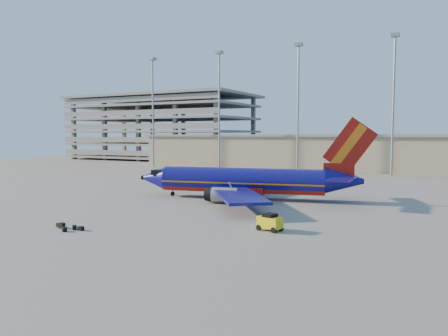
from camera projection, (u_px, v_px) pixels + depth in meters
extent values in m
plane|color=slate|center=(221.00, 201.00, 55.53)|extent=(220.00, 220.00, 0.00)
cube|color=gray|center=(375.00, 154.00, 101.81)|extent=(120.00, 15.00, 8.00)
cube|color=slate|center=(376.00, 136.00, 101.49)|extent=(122.00, 16.00, 0.60)
cube|color=slate|center=(163.00, 156.00, 149.50)|extent=(60.00, 30.00, 0.70)
cube|color=slate|center=(163.00, 144.00, 149.18)|extent=(60.00, 30.00, 0.70)
cube|color=slate|center=(163.00, 132.00, 148.86)|extent=(60.00, 30.00, 0.70)
cube|color=slate|center=(163.00, 119.00, 148.53)|extent=(60.00, 30.00, 0.70)
cube|color=slate|center=(162.00, 107.00, 148.21)|extent=(60.00, 30.00, 0.70)
cube|color=slate|center=(162.00, 97.00, 147.96)|extent=(62.00, 32.00, 0.80)
cube|color=slate|center=(183.00, 129.00, 160.25)|extent=(1.20, 1.20, 21.00)
cylinder|color=gray|center=(153.00, 114.00, 115.91)|extent=(0.44, 0.44, 28.00)
cube|color=gray|center=(152.00, 59.00, 114.80)|extent=(1.60, 1.60, 0.70)
cylinder|color=gray|center=(219.00, 112.00, 106.65)|extent=(0.44, 0.44, 28.00)
cube|color=gray|center=(219.00, 52.00, 105.55)|extent=(1.60, 1.60, 0.70)
cylinder|color=gray|center=(298.00, 110.00, 97.39)|extent=(0.44, 0.44, 28.00)
cube|color=gray|center=(299.00, 44.00, 96.29)|extent=(1.60, 1.60, 0.70)
cylinder|color=gray|center=(393.00, 107.00, 88.13)|extent=(0.44, 0.44, 28.00)
cube|color=gray|center=(395.00, 35.00, 87.03)|extent=(1.60, 1.60, 0.70)
cylinder|color=navy|center=(242.00, 180.00, 57.68)|extent=(21.72, 7.87, 3.32)
cube|color=maroon|center=(242.00, 187.00, 57.74)|extent=(21.58, 7.25, 1.16)
cube|color=orange|center=(242.00, 182.00, 57.69)|extent=(21.72, 7.90, 0.20)
cone|color=navy|center=(154.00, 178.00, 60.99)|extent=(4.39, 4.05, 3.32)
cube|color=black|center=(162.00, 172.00, 60.62)|extent=(2.60, 2.74, 0.72)
cone|color=navy|center=(345.00, 181.00, 54.22)|extent=(5.26, 4.24, 3.32)
cube|color=maroon|center=(339.00, 171.00, 54.32)|extent=(3.78, 1.29, 1.97)
cube|color=maroon|center=(350.00, 146.00, 53.75)|extent=(6.49, 1.70, 7.15)
cube|color=orange|center=(348.00, 146.00, 53.79)|extent=(4.35, 1.31, 5.61)
cube|color=navy|center=(342.00, 175.00, 57.21)|extent=(4.82, 6.33, 0.20)
cube|color=navy|center=(342.00, 179.00, 51.35)|extent=(2.73, 5.75, 0.20)
cube|color=navy|center=(263.00, 181.00, 64.97)|extent=(7.18, 14.51, 0.31)
cube|color=navy|center=(238.00, 195.00, 49.80)|extent=(11.85, 13.84, 0.31)
cube|color=maroon|center=(245.00, 190.00, 57.65)|extent=(6.00, 4.57, 0.90)
cylinder|color=gray|center=(242.00, 186.00, 62.55)|extent=(3.56, 2.53, 1.88)
cylinder|color=gray|center=(225.00, 195.00, 53.58)|extent=(3.56, 2.53, 1.88)
cylinder|color=gray|center=(173.00, 192.00, 60.41)|extent=(0.26, 0.26, 0.99)
cylinder|color=black|center=(173.00, 194.00, 60.42)|extent=(0.61, 0.34, 0.57)
cylinder|color=black|center=(255.00, 194.00, 59.72)|extent=(0.84, 0.64, 0.75)
cylinder|color=black|center=(248.00, 199.00, 55.24)|extent=(0.84, 0.64, 0.75)
cube|color=gold|center=(270.00, 222.00, 38.48)|extent=(2.32, 1.67, 1.00)
cube|color=black|center=(270.00, 216.00, 38.43)|extent=(1.23, 1.31, 0.35)
cylinder|color=black|center=(266.00, 226.00, 39.45)|extent=(0.55, 0.30, 0.52)
cylinder|color=black|center=(259.00, 227.00, 38.64)|extent=(0.55, 0.30, 0.52)
cylinder|color=black|center=(281.00, 228.00, 38.39)|extent=(0.55, 0.30, 0.52)
cylinder|color=black|center=(274.00, 230.00, 37.58)|extent=(0.55, 0.30, 0.52)
cube|color=black|center=(62.00, 226.00, 39.44)|extent=(0.59, 0.41, 0.52)
cube|color=black|center=(64.00, 229.00, 38.21)|extent=(0.62, 0.54, 0.38)
cube|color=black|center=(81.00, 228.00, 38.62)|extent=(0.55, 0.41, 0.36)
cube|color=black|center=(59.00, 225.00, 40.00)|extent=(0.68, 0.42, 0.35)
cube|color=black|center=(74.00, 227.00, 38.91)|extent=(0.55, 0.51, 0.40)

